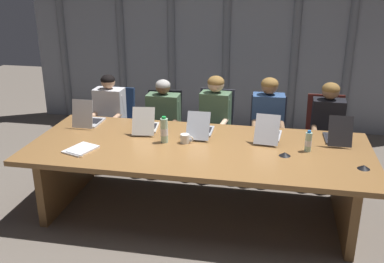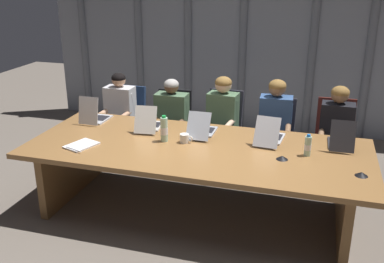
% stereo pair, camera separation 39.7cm
% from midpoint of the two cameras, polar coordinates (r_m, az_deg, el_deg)
% --- Properties ---
extents(ground_plane, '(12.60, 12.60, 0.00)m').
position_cam_midpoint_polar(ground_plane, '(4.66, 3.08, -10.33)').
color(ground_plane, '#6B6056').
extents(conference_table, '(3.35, 1.38, 0.73)m').
position_cam_midpoint_polar(conference_table, '(4.39, 3.23, -3.82)').
color(conference_table, olive).
rests_on(conference_table, ground_plane).
extents(curtain_backdrop, '(6.30, 0.17, 3.10)m').
position_cam_midpoint_polar(curtain_backdrop, '(6.77, 8.92, 13.16)').
color(curtain_backdrop, gray).
rests_on(curtain_backdrop, ground_plane).
extents(laptop_left_end, '(0.24, 0.40, 0.32)m').
position_cam_midpoint_polar(laptop_left_end, '(5.08, -10.29, 1.90)').
color(laptop_left_end, '#BCBCC1').
rests_on(laptop_left_end, conference_table).
extents(laptop_left_mid, '(0.29, 0.46, 0.29)m').
position_cam_midpoint_polar(laptop_left_mid, '(4.78, -3.20, 0.95)').
color(laptop_left_mid, beige).
rests_on(laptop_left_mid, conference_table).
extents(laptop_center, '(0.24, 0.47, 0.28)m').
position_cam_midpoint_polar(laptop_center, '(4.63, 3.80, 0.23)').
color(laptop_center, '#A8ADB7').
rests_on(laptop_center, conference_table).
extents(laptop_right_mid, '(0.28, 0.49, 0.29)m').
position_cam_midpoint_polar(laptop_right_mid, '(4.54, 12.53, -0.60)').
color(laptop_right_mid, '#BCBCC1').
rests_on(laptop_right_mid, conference_table).
extents(laptop_right_end, '(0.24, 0.41, 0.31)m').
position_cam_midpoint_polar(laptop_right_end, '(4.59, 21.08, -1.26)').
color(laptop_right_end, '#2D2D33').
rests_on(laptop_right_end, conference_table).
extents(office_chair_left_end, '(0.60, 0.60, 0.92)m').
position_cam_midpoint_polar(office_chair_left_end, '(5.89, -6.68, 0.08)').
color(office_chair_left_end, navy).
rests_on(office_chair_left_end, ground_plane).
extents(office_chair_left_mid, '(0.60, 0.60, 0.91)m').
position_cam_midpoint_polar(office_chair_left_mid, '(5.67, -0.59, -0.59)').
color(office_chair_left_mid, black).
rests_on(office_chair_left_mid, ground_plane).
extents(office_chair_center, '(0.60, 0.60, 0.96)m').
position_cam_midpoint_polar(office_chair_center, '(5.53, 5.85, -1.11)').
color(office_chair_center, '#2D2D38').
rests_on(office_chair_center, ground_plane).
extents(office_chair_right_mid, '(0.60, 0.60, 0.91)m').
position_cam_midpoint_polar(office_chair_right_mid, '(5.47, 12.56, -1.95)').
color(office_chair_right_mid, '#2D2D38').
rests_on(office_chair_right_mid, ground_plane).
extents(office_chair_right_end, '(0.60, 0.60, 0.96)m').
position_cam_midpoint_polar(office_chair_right_end, '(5.48, 19.76, -2.51)').
color(office_chair_right_end, '#511E19').
rests_on(office_chair_right_end, ground_plane).
extents(person_left_end, '(0.38, 0.55, 1.14)m').
position_cam_midpoint_polar(person_left_end, '(5.66, -7.68, 2.37)').
color(person_left_end, silver).
rests_on(person_left_end, ground_plane).
extents(person_left_mid, '(0.41, 0.55, 1.11)m').
position_cam_midpoint_polar(person_left_mid, '(5.43, -0.85, 1.63)').
color(person_left_mid, '#4C6B4C').
rests_on(person_left_mid, ground_plane).
extents(person_center, '(0.40, 0.57, 1.19)m').
position_cam_midpoint_polar(person_center, '(5.27, 5.84, 1.46)').
color(person_center, '#4C6B4C').
rests_on(person_center, ground_plane).
extents(person_right_mid, '(0.40, 0.56, 1.19)m').
position_cam_midpoint_polar(person_right_mid, '(5.20, 12.80, 0.84)').
color(person_right_mid, '#335184').
rests_on(person_right_mid, ground_plane).
extents(person_right_end, '(0.38, 0.55, 1.17)m').
position_cam_midpoint_polar(person_right_end, '(5.22, 20.21, -0.06)').
color(person_right_end, black).
rests_on(person_right_end, ground_plane).
extents(water_bottle_primary, '(0.06, 0.06, 0.21)m').
position_cam_midpoint_polar(water_bottle_primary, '(4.27, 17.36, -1.86)').
color(water_bottle_primary, '#ADD1B2').
rests_on(water_bottle_primary, conference_table).
extents(water_bottle_secondary, '(0.07, 0.07, 0.27)m').
position_cam_midpoint_polar(water_bottle_secondary, '(4.41, -1.06, 0.21)').
color(water_bottle_secondary, '#ADD1B2').
rests_on(water_bottle_secondary, conference_table).
extents(coffee_mug_near, '(0.13, 0.09, 0.09)m').
position_cam_midpoint_polar(coffee_mug_near, '(4.40, 1.63, -0.93)').
color(coffee_mug_near, white).
rests_on(coffee_mug_near, conference_table).
extents(conference_mic_left_side, '(0.11, 0.11, 0.03)m').
position_cam_midpoint_polar(conference_mic_left_side, '(4.16, 14.29, -3.34)').
color(conference_mic_left_side, black).
rests_on(conference_mic_left_side, conference_table).
extents(conference_mic_middle, '(0.11, 0.11, 0.03)m').
position_cam_midpoint_polar(conference_mic_middle, '(4.06, 23.76, -5.12)').
color(conference_mic_middle, black).
rests_on(conference_mic_middle, conference_table).
extents(spiral_notepad, '(0.31, 0.36, 0.03)m').
position_cam_midpoint_polar(spiral_notepad, '(4.42, -11.69, -1.80)').
color(spiral_notepad, silver).
rests_on(spiral_notepad, conference_table).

